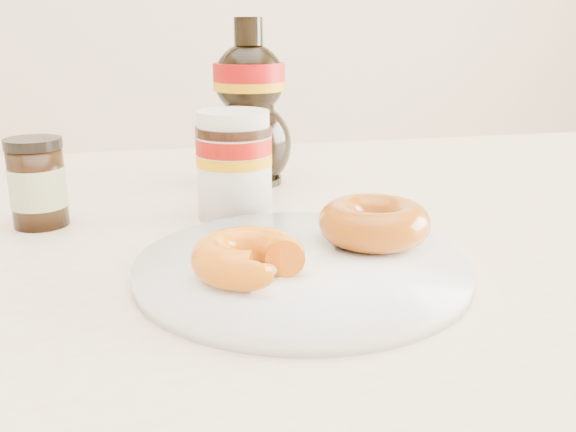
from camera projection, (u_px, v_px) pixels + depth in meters
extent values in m
cube|color=beige|center=(242.00, 253.00, 0.62)|extent=(1.40, 0.90, 0.04)
cylinder|color=#C6B28C|center=(540.00, 348.00, 1.21)|extent=(0.06, 0.06, 0.71)
cylinder|color=white|center=(302.00, 267.00, 0.52)|extent=(0.27, 0.27, 0.01)
torus|color=white|center=(302.00, 266.00, 0.51)|extent=(0.27, 0.27, 0.01)
torus|color=#E25E0C|center=(248.00, 257.00, 0.48)|extent=(0.11, 0.11, 0.03)
torus|color=#A45A0A|center=(374.00, 222.00, 0.55)|extent=(0.10, 0.10, 0.03)
cylinder|color=white|center=(234.00, 173.00, 0.66)|extent=(0.08, 0.08, 0.09)
cylinder|color=#860B04|center=(234.00, 145.00, 0.65)|extent=(0.08, 0.08, 0.02)
cylinder|color=#D89905|center=(234.00, 159.00, 0.66)|extent=(0.08, 0.08, 0.01)
cylinder|color=black|center=(233.00, 131.00, 0.65)|extent=(0.08, 0.08, 0.01)
cylinder|color=white|center=(233.00, 120.00, 0.65)|extent=(0.07, 0.07, 0.02)
cylinder|color=black|center=(38.00, 187.00, 0.63)|extent=(0.05, 0.05, 0.08)
cylinder|color=beige|center=(38.00, 187.00, 0.63)|extent=(0.05, 0.05, 0.04)
cylinder|color=black|center=(33.00, 143.00, 0.62)|extent=(0.05, 0.05, 0.01)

